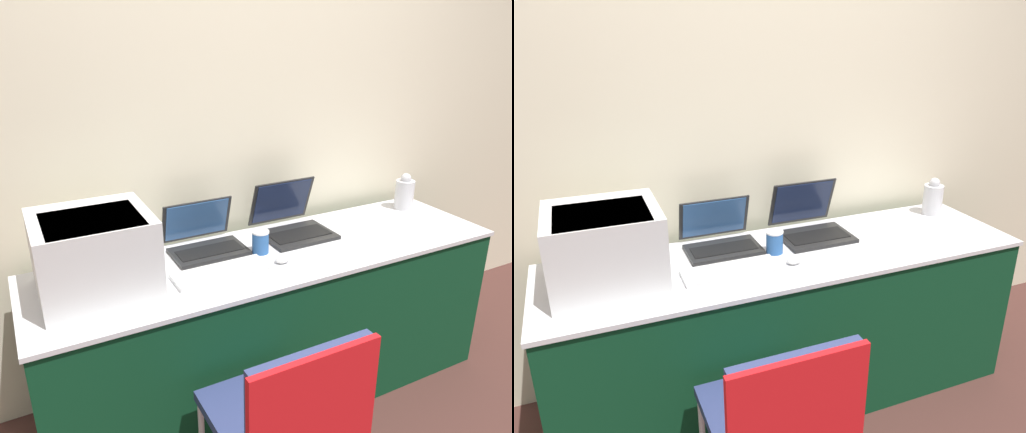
# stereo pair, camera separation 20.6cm
# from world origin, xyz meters

# --- Properties ---
(ground_plane) EXTENTS (14.00, 14.00, 0.00)m
(ground_plane) POSITION_xyz_m (0.00, 0.00, 0.00)
(ground_plane) COLOR #472823
(wall_back) EXTENTS (8.00, 0.05, 2.60)m
(wall_back) POSITION_xyz_m (0.00, 0.72, 1.30)
(wall_back) COLOR beige
(wall_back) RESTS_ON ground_plane
(table) EXTENTS (2.20, 0.62, 0.78)m
(table) POSITION_xyz_m (0.00, 0.30, 0.39)
(table) COLOR #0C381E
(table) RESTS_ON ground_plane
(printer) EXTENTS (0.43, 0.40, 0.32)m
(printer) POSITION_xyz_m (-0.79, 0.31, 0.95)
(printer) COLOR silver
(printer) RESTS_ON table
(laptop_left) EXTENTS (0.34, 0.28, 0.22)m
(laptop_left) POSITION_xyz_m (-0.27, 0.48, 0.83)
(laptop_left) COLOR black
(laptop_left) RESTS_ON table
(laptop_right) EXTENTS (0.34, 0.33, 0.25)m
(laptop_right) POSITION_xyz_m (0.19, 0.46, 0.84)
(laptop_right) COLOR black
(laptop_right) RESTS_ON table
(external_keyboard) EXTENTS (0.41, 0.14, 0.02)m
(external_keyboard) POSITION_xyz_m (-0.31, 0.21, 0.79)
(external_keyboard) COLOR silver
(external_keyboard) RESTS_ON table
(coffee_cup) EXTENTS (0.08, 0.08, 0.11)m
(coffee_cup) POSITION_xyz_m (-0.06, 0.33, 0.84)
(coffee_cup) COLOR #285699
(coffee_cup) RESTS_ON table
(mouse) EXTENTS (0.06, 0.05, 0.03)m
(mouse) POSITION_xyz_m (-0.03, 0.19, 0.80)
(mouse) COLOR silver
(mouse) RESTS_ON table
(metal_pitcher) EXTENTS (0.10, 0.10, 0.20)m
(metal_pitcher) POSITION_xyz_m (0.93, 0.47, 0.87)
(metal_pitcher) COLOR silver
(metal_pitcher) RESTS_ON table
(chair) EXTENTS (0.45, 0.48, 0.88)m
(chair) POSITION_xyz_m (-0.34, -0.41, 0.56)
(chair) COLOR navy
(chair) RESTS_ON ground_plane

